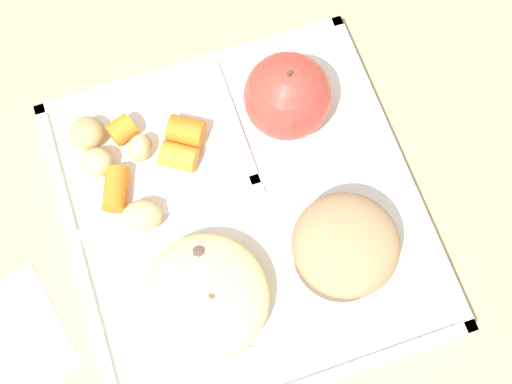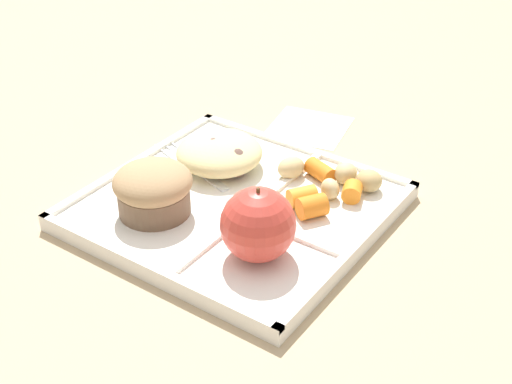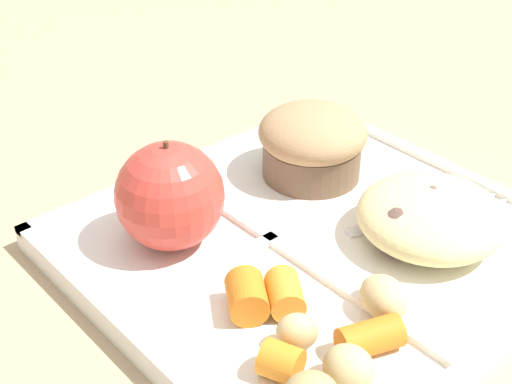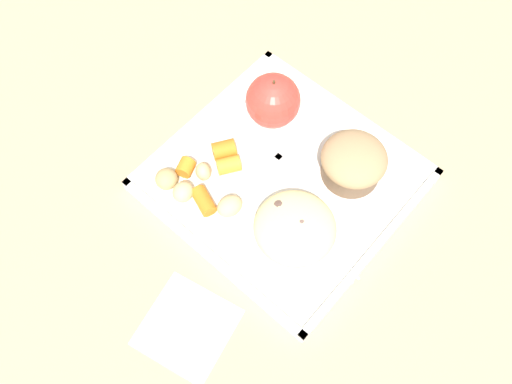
{
  "view_description": "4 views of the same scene",
  "coord_description": "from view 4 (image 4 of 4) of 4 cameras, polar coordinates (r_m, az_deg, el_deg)",
  "views": [
    {
      "loc": [
        0.16,
        -0.04,
        0.56
      ],
      "look_at": [
        -0.01,
        0.01,
        0.04
      ],
      "focal_mm": 46.85,
      "sensor_mm": 36.0,
      "label": 1
    },
    {
      "loc": [
        -0.4,
        0.53,
        0.46
      ],
      "look_at": [
        -0.04,
        0.02,
        0.06
      ],
      "focal_mm": 50.0,
      "sensor_mm": 36.0,
      "label": 2
    },
    {
      "loc": [
        -0.3,
        -0.29,
        0.32
      ],
      "look_at": [
        -0.04,
        0.01,
        0.07
      ],
      "focal_mm": 51.24,
      "sensor_mm": 36.0,
      "label": 3
    },
    {
      "loc": [
        0.19,
        -0.28,
        0.65
      ],
      "look_at": [
        -0.0,
        -0.05,
        0.04
      ],
      "focal_mm": 37.88,
      "sensor_mm": 36.0,
      "label": 4
    }
  ],
  "objects": [
    {
      "name": "ground",
      "position": [
        0.73,
        2.85,
        0.94
      ],
      "size": [
        6.0,
        6.0,
        0.0
      ],
      "primitive_type": "plane",
      "color": "tan"
    },
    {
      "name": "lunch_tray",
      "position": [
        0.73,
        2.85,
        1.25
      ],
      "size": [
        0.31,
        0.3,
        0.02
      ],
      "color": "white",
      "rests_on": "ground"
    },
    {
      "name": "green_apple",
      "position": [
        0.74,
        1.81,
        9.62
      ],
      "size": [
        0.08,
        0.08,
        0.08
      ],
      "color": "#C63D33",
      "rests_on": "lunch_tray"
    },
    {
      "name": "bran_muffin",
      "position": [
        0.71,
        10.22,
        3.13
      ],
      "size": [
        0.09,
        0.09,
        0.06
      ],
      "color": "brown",
      "rests_on": "lunch_tray"
    },
    {
      "name": "carrot_slice_diagonal",
      "position": [
        0.7,
        -5.53,
        -0.94
      ],
      "size": [
        0.04,
        0.03,
        0.02
      ],
      "primitive_type": "cylinder",
      "rotation": [
        0.0,
        1.57,
        5.94
      ],
      "color": "orange",
      "rests_on": "lunch_tray"
    },
    {
      "name": "carrot_slice_edge",
      "position": [
        0.73,
        -3.39,
        4.49
      ],
      "size": [
        0.04,
        0.04,
        0.02
      ],
      "primitive_type": "cylinder",
      "rotation": [
        0.0,
        1.57,
        1.0
      ],
      "color": "orange",
      "rests_on": "lunch_tray"
    },
    {
      "name": "carrot_slice_back",
      "position": [
        0.72,
        -7.44,
        2.6
      ],
      "size": [
        0.03,
        0.03,
        0.02
      ],
      "primitive_type": "cylinder",
      "rotation": [
        0.0,
        1.57,
        5.07
      ],
      "color": "orange",
      "rests_on": "lunch_tray"
    },
    {
      "name": "carrot_slice_center",
      "position": [
        0.72,
        -2.9,
        2.86
      ],
      "size": [
        0.04,
        0.04,
        0.02
      ],
      "primitive_type": "cylinder",
      "rotation": [
        0.0,
        1.57,
        4.13
      ],
      "color": "orange",
      "rests_on": "lunch_tray"
    },
    {
      "name": "potato_chunk_small",
      "position": [
        0.71,
        -9.43,
        1.38
      ],
      "size": [
        0.04,
        0.04,
        0.02
      ],
      "primitive_type": "ellipsoid",
      "rotation": [
        0.0,
        0.0,
        2.47
      ],
      "color": "tan",
      "rests_on": "lunch_tray"
    },
    {
      "name": "potato_chunk_wedge",
      "position": [
        0.7,
        -7.71,
        0.02
      ],
      "size": [
        0.03,
        0.03,
        0.03
      ],
      "primitive_type": "ellipsoid",
      "rotation": [
        0.0,
        0.0,
        4.86
      ],
      "color": "tan",
      "rests_on": "lunch_tray"
    },
    {
      "name": "potato_chunk_corner",
      "position": [
        0.71,
        -5.6,
        2.17
      ],
      "size": [
        0.03,
        0.03,
        0.02
      ],
      "primitive_type": "ellipsoid",
      "rotation": [
        0.0,
        0.0,
        2.5
      ],
      "color": "tan",
      "rests_on": "lunch_tray"
    },
    {
      "name": "potato_chunk_golden",
      "position": [
        0.69,
        -2.79,
        -1.48
      ],
      "size": [
        0.04,
        0.04,
        0.03
      ],
      "primitive_type": "ellipsoid",
      "rotation": [
        0.0,
        0.0,
        1.3
      ],
      "color": "tan",
      "rests_on": "lunch_tray"
    },
    {
      "name": "egg_noodle_pile",
      "position": [
        0.67,
        4.13,
        -3.79
      ],
      "size": [
        0.1,
        0.1,
        0.04
      ],
      "primitive_type": "ellipsoid",
      "color": "beige",
      "rests_on": "lunch_tray"
    },
    {
      "name": "meatball_side",
      "position": [
        0.68,
        2.58,
        -2.11
      ],
      "size": [
        0.04,
        0.04,
        0.04
      ],
      "primitive_type": "sphere",
      "color": "brown",
      "rests_on": "lunch_tray"
    },
    {
      "name": "meatball_back",
      "position": [
        0.67,
        4.64,
        -3.76
      ],
      "size": [
        0.04,
        0.04,
        0.04
      ],
      "primitive_type": "sphere",
      "color": "brown",
      "rests_on": "lunch_tray"
    },
    {
      "name": "plastic_fork",
      "position": [
        0.69,
        7.2,
        -5.27
      ],
      "size": [
        0.14,
        0.06,
        0.0
      ],
      "color": "silver",
      "rests_on": "lunch_tray"
    },
    {
      "name": "paper_napkin",
      "position": [
        0.67,
        -7.28,
        -13.97
      ],
      "size": [
        0.12,
        0.12,
        0.0
      ],
      "primitive_type": "cube",
      "rotation": [
        0.0,
        0.0,
        0.22
      ],
      "color": "white",
      "rests_on": "ground"
    }
  ]
}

